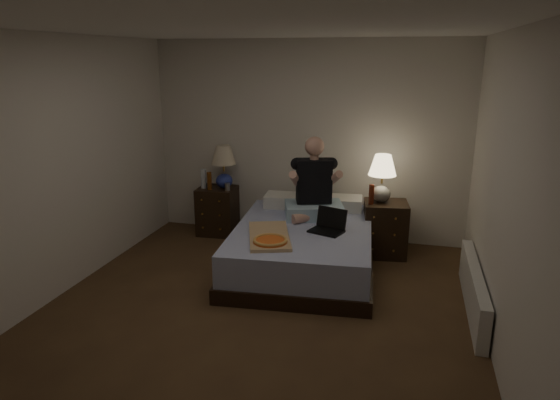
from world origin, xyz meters
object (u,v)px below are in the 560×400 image
(nightstand_right, at_px, (385,229))
(radiator, at_px, (473,290))
(person, at_px, (314,178))
(beer_bottle_left, at_px, (209,181))
(pizza_box, at_px, (270,241))
(nightstand_left, at_px, (218,211))
(bed, at_px, (303,248))
(soda_can, at_px, (227,187))
(lamp_right, at_px, (382,178))
(beer_bottle_right, at_px, (371,194))
(water_bottle, at_px, (204,179))
(laptop, at_px, (326,222))
(lamp_left, at_px, (224,167))

(nightstand_right, xyz_separation_m, radiator, (0.88, -1.17, -0.12))
(radiator, bearing_deg, person, 151.81)
(beer_bottle_left, bearing_deg, radiator, -22.05)
(pizza_box, bearing_deg, beer_bottle_left, 112.30)
(nightstand_left, distance_m, radiator, 3.37)
(bed, relative_size, soda_can, 19.54)
(nightstand_left, height_order, radiator, nightstand_left)
(lamp_right, bearing_deg, beer_bottle_right, -129.77)
(water_bottle, xyz_separation_m, beer_bottle_right, (2.18, -0.26, 0.01))
(soda_can, bearing_deg, person, -17.18)
(water_bottle, height_order, radiator, water_bottle)
(nightstand_left, height_order, pizza_box, nightstand_left)
(bed, xyz_separation_m, laptop, (0.27, -0.09, 0.36))
(water_bottle, relative_size, person, 0.27)
(soda_can, relative_size, pizza_box, 0.13)
(lamp_left, distance_m, water_bottle, 0.31)
(nightstand_right, distance_m, pizza_box, 1.66)
(lamp_right, bearing_deg, beer_bottle_left, 177.90)
(person, relative_size, laptop, 2.74)
(beer_bottle_right, height_order, laptop, beer_bottle_right)
(nightstand_right, relative_size, person, 0.69)
(lamp_right, relative_size, laptop, 1.65)
(lamp_left, height_order, pizza_box, lamp_left)
(nightstand_left, xyz_separation_m, beer_bottle_right, (2.02, -0.31, 0.45))
(lamp_right, distance_m, pizza_box, 1.67)
(person, distance_m, laptop, 0.64)
(bed, relative_size, beer_bottle_left, 8.49)
(laptop, bearing_deg, pizza_box, -113.54)
(laptop, bearing_deg, soda_can, 167.95)
(nightstand_left, xyz_separation_m, radiator, (3.07, -1.37, -0.11))
(radiator, bearing_deg, lamp_right, 128.62)
(water_bottle, relative_size, pizza_box, 0.33)
(nightstand_left, relative_size, beer_bottle_left, 2.73)
(lamp_left, bearing_deg, nightstand_right, -6.24)
(lamp_left, bearing_deg, nightstand_left, -165.46)
(nightstand_left, bearing_deg, beer_bottle_left, -120.91)
(nightstand_left, bearing_deg, person, -21.72)
(person, bearing_deg, pizza_box, -120.49)
(beer_bottle_left, distance_m, beer_bottle_right, 2.09)
(water_bottle, relative_size, soda_can, 2.50)
(bed, height_order, laptop, laptop)
(bed, xyz_separation_m, lamp_right, (0.78, 0.68, 0.68))
(water_bottle, relative_size, beer_bottle_left, 1.09)
(lamp_right, bearing_deg, pizza_box, -127.39)
(nightstand_right, xyz_separation_m, beer_bottle_right, (-0.17, -0.10, 0.44))
(lamp_left, relative_size, beer_bottle_right, 2.43)
(water_bottle, xyz_separation_m, pizza_box, (1.30, -1.42, -0.22))
(laptop, height_order, pizza_box, laptop)
(lamp_right, height_order, beer_bottle_left, lamp_right)
(water_bottle, bearing_deg, beer_bottle_left, -27.48)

